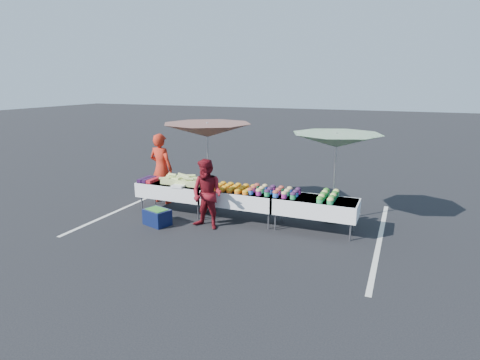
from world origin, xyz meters
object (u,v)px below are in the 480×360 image
at_px(table_right, 315,206).
at_px(storage_bin, 157,217).
at_px(table_left, 175,189).
at_px(table_center, 240,197).
at_px(customer, 207,194).
at_px(umbrella_left, 207,131).
at_px(vendor, 161,168).
at_px(umbrella_right, 337,141).

distance_m(table_right, storage_bin, 3.63).
distance_m(table_left, table_right, 3.60).
distance_m(table_left, table_center, 1.80).
distance_m(table_center, customer, 0.92).
bearing_deg(table_right, umbrella_left, 172.00).
bearing_deg(vendor, storage_bin, 124.86).
xyz_separation_m(table_center, storage_bin, (-1.67, -1.02, -0.39)).
xyz_separation_m(customer, storage_bin, (-1.18, -0.27, -0.60)).
relative_size(customer, umbrella_left, 0.62).
xyz_separation_m(vendor, umbrella_right, (4.61, 0.25, 0.97)).
distance_m(customer, storage_bin, 1.35).
bearing_deg(umbrella_left, umbrella_right, 7.34).
bearing_deg(customer, vendor, 154.94).
height_order(table_center, vendor, vendor).
bearing_deg(vendor, table_right, 178.26).
height_order(table_center, umbrella_right, umbrella_right).
xyz_separation_m(umbrella_left, umbrella_right, (3.10, 0.40, -0.14)).
bearing_deg(umbrella_left, storage_bin, -113.63).
relative_size(table_right, customer, 1.17).
xyz_separation_m(umbrella_left, storage_bin, (-0.62, -1.42, -1.87)).
distance_m(umbrella_left, umbrella_right, 3.13).
distance_m(table_right, umbrella_right, 1.59).
height_order(customer, storage_bin, customer).
bearing_deg(customer, table_center, 64.09).
xyz_separation_m(table_left, table_right, (3.60, 0.00, 0.00)).
bearing_deg(table_right, customer, -161.86).
bearing_deg(table_center, customer, -123.10).
relative_size(table_left, umbrella_left, 0.73).
bearing_deg(umbrella_left, table_right, -8.00).
bearing_deg(customer, umbrella_left, 122.98).
bearing_deg(umbrella_right, vendor, -176.89).
xyz_separation_m(table_left, umbrella_left, (0.76, 0.40, 1.48)).
relative_size(vendor, umbrella_left, 0.75).
xyz_separation_m(customer, umbrella_left, (-0.56, 1.15, 1.27)).
distance_m(vendor, umbrella_left, 1.88).
height_order(vendor, customer, vendor).
height_order(umbrella_right, storage_bin, umbrella_right).
height_order(customer, umbrella_right, umbrella_right).
distance_m(table_left, customer, 1.53).
distance_m(table_left, vendor, 1.00).
bearing_deg(umbrella_right, customer, -148.69).
bearing_deg(customer, table_right, 25.33).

